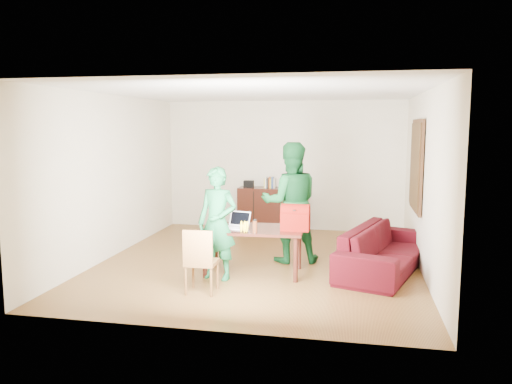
% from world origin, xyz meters
% --- Properties ---
extents(room, '(5.20, 5.70, 2.90)m').
position_xyz_m(room, '(0.01, 0.13, 1.31)').
color(room, '#4D2D13').
rests_on(room, ground).
extents(table, '(1.50, 0.88, 0.69)m').
position_xyz_m(table, '(0.03, -0.59, 0.61)').
color(table, black).
rests_on(table, ground).
extents(chair, '(0.40, 0.38, 0.87)m').
position_xyz_m(chair, '(-0.47, -1.57, 0.25)').
color(chair, brown).
rests_on(chair, ground).
extents(person_near, '(0.65, 0.49, 1.62)m').
position_xyz_m(person_near, '(-0.42, -0.93, 0.81)').
color(person_near, '#156233').
rests_on(person_near, ground).
extents(person_far, '(1.08, 0.93, 1.93)m').
position_xyz_m(person_far, '(0.48, 0.19, 0.97)').
color(person_far, '#125325').
rests_on(person_far, ground).
extents(laptop, '(0.37, 0.30, 0.23)m').
position_xyz_m(laptop, '(-0.22, -0.66, 0.73)').
color(laptop, white).
rests_on(laptop, table).
extents(bananas, '(0.19, 0.14, 0.06)m').
position_xyz_m(bananas, '(-0.03, -0.92, 0.72)').
color(bananas, yellow).
rests_on(bananas, table).
extents(bottle, '(0.08, 0.08, 0.20)m').
position_xyz_m(bottle, '(0.12, -0.92, 0.79)').
color(bottle, '#532613').
rests_on(bottle, table).
extents(red_bag, '(0.41, 0.24, 0.30)m').
position_xyz_m(red_bag, '(0.66, -0.63, 0.84)').
color(red_bag, maroon).
rests_on(red_bag, table).
extents(sofa, '(1.56, 2.44, 0.67)m').
position_xyz_m(sofa, '(1.95, -0.09, 0.33)').
color(sofa, '#390714').
rests_on(sofa, ground).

